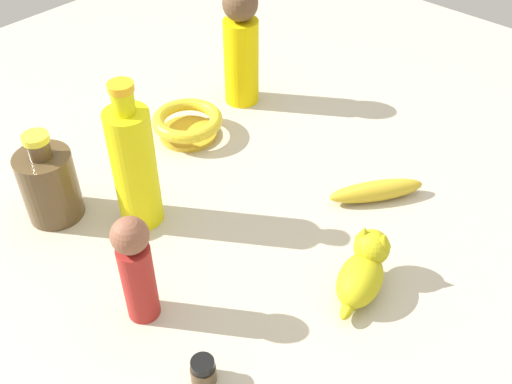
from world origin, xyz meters
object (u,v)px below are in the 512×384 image
object	(u,v)px
bowl	(187,123)
nail_polish_jar	(203,371)
bottle_tall	(134,165)
person_figure_adult	(136,268)
banana	(376,191)
bottle_short	(49,184)
person_figure_child	(241,47)
cat_figurine	(363,270)

from	to	relation	value
bowl	nail_polish_jar	world-z (taller)	bowl
bottle_tall	person_figure_adult	size ratio (longest dim) A/B	1.44
nail_polish_jar	banana	distance (m)	0.46
bottle_short	nail_polish_jar	distance (m)	0.43
bowl	nail_polish_jar	distance (m)	0.56
bowl	person_figure_adult	bearing A→B (deg)	38.81
person_figure_child	nail_polish_jar	world-z (taller)	person_figure_child
bottle_tall	banana	world-z (taller)	bottle_tall
bottle_tall	bowl	bearing A→B (deg)	-151.21
person_figure_adult	cat_figurine	bearing A→B (deg)	140.29
cat_figurine	banana	size ratio (longest dim) A/B	0.80
cat_figurine	person_figure_child	bearing A→B (deg)	-118.01
bottle_short	cat_figurine	world-z (taller)	bottle_short
bowl	bottle_tall	size ratio (longest dim) A/B	0.53
bowl	person_figure_child	distance (m)	0.20
bowl	banana	xyz separation A→B (m)	(-0.09, 0.39, -0.01)
nail_polish_jar	banana	size ratio (longest dim) A/B	0.24
bottle_short	bowl	size ratio (longest dim) A/B	1.18
nail_polish_jar	banana	world-z (taller)	nail_polish_jar
person_figure_child	nail_polish_jar	size ratio (longest dim) A/B	6.23
bowl	nail_polish_jar	size ratio (longest dim) A/B	3.44
bottle_tall	person_figure_adult	xyz separation A→B (m)	(0.13, 0.16, -0.02)
bowl	person_figure_child	bearing A→B (deg)	-175.86
cat_figurine	nail_polish_jar	world-z (taller)	cat_figurine
bottle_short	bowl	bearing A→B (deg)	-179.82
person_figure_child	bottle_tall	distance (m)	0.41
bowl	cat_figurine	world-z (taller)	cat_figurine
bottle_short	banana	world-z (taller)	bottle_short
person_figure_child	banana	world-z (taller)	person_figure_child
bowl	cat_figurine	distance (m)	0.50
person_figure_adult	banana	world-z (taller)	person_figure_adult
bottle_short	bottle_tall	distance (m)	0.16
bottle_short	banana	xyz separation A→B (m)	(-0.41, 0.39, -0.05)
person_figure_child	person_figure_adult	distance (m)	0.60
person_figure_child	person_figure_adult	world-z (taller)	person_figure_child
bowl	cat_figurine	size ratio (longest dim) A/B	1.01
nail_polish_jar	bowl	bearing A→B (deg)	-130.74
cat_figurine	person_figure_child	size ratio (longest dim) A/B	0.54
nail_polish_jar	bottle_short	bearing A→B (deg)	-97.26
bowl	person_figure_adult	size ratio (longest dim) A/B	0.77
cat_figurine	person_figure_child	world-z (taller)	person_figure_child
bowl	banana	world-z (taller)	bowl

